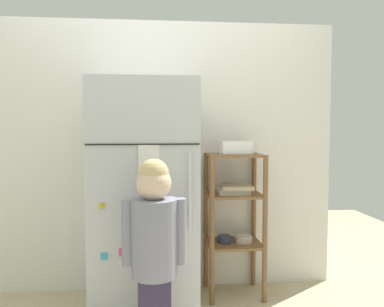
# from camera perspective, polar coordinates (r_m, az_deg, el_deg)

# --- Properties ---
(kitchen_wall_back) EXTENTS (2.72, 0.03, 2.06)m
(kitchen_wall_back) POSITION_cam_1_polar(r_m,az_deg,el_deg) (3.03, -4.72, -0.42)
(kitchen_wall_back) COLOR silver
(kitchen_wall_back) RESTS_ON ground
(refrigerator) EXTENTS (0.69, 0.71, 1.56)m
(refrigerator) POSITION_cam_1_polar(r_m,az_deg,el_deg) (2.70, -6.91, -6.31)
(refrigerator) COLOR silver
(refrigerator) RESTS_ON ground
(child_standing) EXTENTS (0.35, 0.26, 1.09)m
(child_standing) POSITION_cam_1_polar(r_m,az_deg,el_deg) (2.18, -5.54, -12.03)
(child_standing) COLOR #352D4A
(child_standing) RESTS_ON ground
(pantry_shelf_unit) EXTENTS (0.42, 0.35, 1.06)m
(pantry_shelf_unit) POSITION_cam_1_polar(r_m,az_deg,el_deg) (2.94, 6.20, -8.00)
(pantry_shelf_unit) COLOR brown
(pantry_shelf_unit) RESTS_ON ground
(fruit_bin) EXTENTS (0.23, 0.20, 0.10)m
(fruit_bin) POSITION_cam_1_polar(r_m,az_deg,el_deg) (2.86, 6.36, 0.65)
(fruit_bin) COLOR white
(fruit_bin) RESTS_ON pantry_shelf_unit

